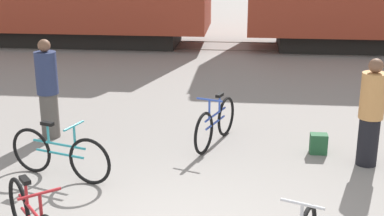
{
  "coord_description": "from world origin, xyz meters",
  "views": [
    {
      "loc": [
        0.68,
        -5.26,
        3.39
      ],
      "look_at": [
        -0.08,
        2.0,
        1.1
      ],
      "focal_mm": 50.0,
      "sensor_mm": 36.0,
      "label": 1
    }
  ],
  "objects_px": {
    "bicycle_blue": "(215,123)",
    "bicycle_teal": "(60,154)",
    "person_in_navy": "(48,89)",
    "backpack": "(318,144)",
    "person_in_tan": "(371,113)"
  },
  "relations": [
    {
      "from": "bicycle_blue",
      "to": "bicycle_teal",
      "type": "bearing_deg",
      "value": -143.27
    },
    {
      "from": "person_in_navy",
      "to": "bicycle_teal",
      "type": "bearing_deg",
      "value": 35.11
    },
    {
      "from": "bicycle_teal",
      "to": "person_in_navy",
      "type": "bearing_deg",
      "value": 114.6
    },
    {
      "from": "person_in_navy",
      "to": "backpack",
      "type": "relative_size",
      "value": 5.23
    },
    {
      "from": "bicycle_blue",
      "to": "backpack",
      "type": "xyz_separation_m",
      "value": [
        1.73,
        -0.26,
        -0.21
      ]
    },
    {
      "from": "person_in_tan",
      "to": "bicycle_teal",
      "type": "bearing_deg",
      "value": -173.8
    },
    {
      "from": "person_in_tan",
      "to": "person_in_navy",
      "type": "bearing_deg",
      "value": 166.82
    },
    {
      "from": "person_in_navy",
      "to": "backpack",
      "type": "distance_m",
      "value": 4.76
    },
    {
      "from": "bicycle_teal",
      "to": "backpack",
      "type": "xyz_separation_m",
      "value": [
        3.93,
        1.38,
        -0.21
      ]
    },
    {
      "from": "bicycle_blue",
      "to": "person_in_navy",
      "type": "relative_size",
      "value": 0.91
    },
    {
      "from": "person_in_navy",
      "to": "person_in_tan",
      "type": "xyz_separation_m",
      "value": [
        5.4,
        -0.69,
        -0.04
      ]
    },
    {
      "from": "bicycle_teal",
      "to": "backpack",
      "type": "bearing_deg",
      "value": 19.37
    },
    {
      "from": "bicycle_teal",
      "to": "person_in_tan",
      "type": "height_order",
      "value": "person_in_tan"
    },
    {
      "from": "bicycle_teal",
      "to": "person_in_tan",
      "type": "distance_m",
      "value": 4.76
    },
    {
      "from": "bicycle_blue",
      "to": "person_in_navy",
      "type": "xyz_separation_m",
      "value": [
        -2.97,
        0.04,
        0.51
      ]
    }
  ]
}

